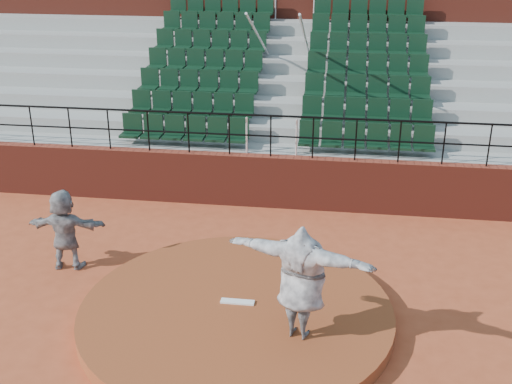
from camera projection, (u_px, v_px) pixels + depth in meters
The scene contains 9 objects.
ground at pixel (236, 319), 11.32m from camera, with size 90.00×90.00×0.00m, color #AA4726.
pitchers_mound at pixel (236, 313), 11.27m from camera, with size 5.50×5.50×0.25m, color brown.
pitching_rubber at pixel (237, 302), 11.35m from camera, with size 0.60×0.15×0.03m, color white.
boundary_wall at pixel (270, 181), 15.63m from camera, with size 24.00×0.30×1.30m, color maroon.
wall_railing at pixel (271, 127), 15.10m from camera, with size 24.04×0.05×1.03m.
seating_deck at pixel (285, 110), 18.66m from camera, with size 24.00×5.97×4.63m.
press_box_facade at pixel (298, 18), 21.45m from camera, with size 24.00×3.00×7.10m, color maroon.
pitcher at pixel (301, 282), 10.11m from camera, with size 2.41×0.66×1.96m, color black.
fielder at pixel (65, 230), 12.73m from camera, with size 1.56×0.50×1.68m, color black.
Camera 1 is at (1.68, -9.43, 6.45)m, focal length 45.00 mm.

